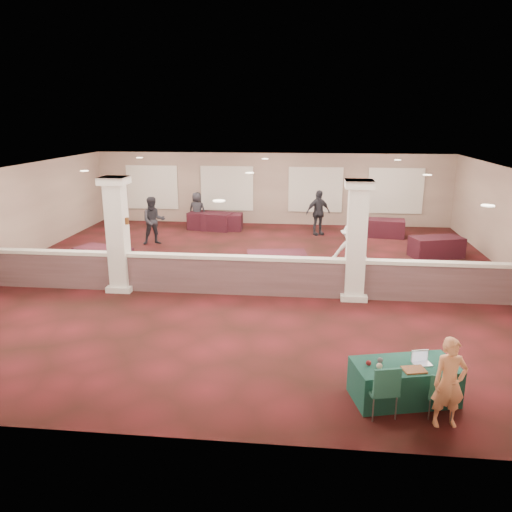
# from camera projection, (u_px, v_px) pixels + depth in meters

# --- Properties ---
(ground) EXTENTS (16.00, 16.00, 0.00)m
(ground) POSITION_uv_depth(u_px,v_px,m) (250.00, 277.00, 15.29)
(ground) COLOR #401012
(ground) RESTS_ON ground
(wall_back) EXTENTS (16.00, 0.04, 3.20)m
(wall_back) POSITION_uv_depth(u_px,v_px,m) (271.00, 189.00, 22.52)
(wall_back) COLOR #7C6155
(wall_back) RESTS_ON ground
(wall_front) EXTENTS (16.00, 0.04, 3.20)m
(wall_front) POSITION_uv_depth(u_px,v_px,m) (184.00, 343.00, 7.20)
(wall_front) COLOR #7C6155
(wall_front) RESTS_ON ground
(ceiling) EXTENTS (16.00, 16.00, 0.02)m
(ceiling) POSITION_uv_depth(u_px,v_px,m) (250.00, 172.00, 14.43)
(ceiling) COLOR white
(ceiling) RESTS_ON wall_back
(partition_wall) EXTENTS (15.60, 0.28, 1.10)m
(partition_wall) POSITION_uv_depth(u_px,v_px,m) (244.00, 275.00, 13.70)
(partition_wall) COLOR #4C3434
(partition_wall) RESTS_ON ground
(column_left) EXTENTS (0.72, 0.72, 3.20)m
(column_left) POSITION_uv_depth(u_px,v_px,m) (118.00, 234.00, 13.78)
(column_left) COLOR silver
(column_left) RESTS_ON ground
(column_right) EXTENTS (0.72, 0.72, 3.20)m
(column_right) POSITION_uv_depth(u_px,v_px,m) (356.00, 240.00, 13.11)
(column_right) COLOR silver
(column_right) RESTS_ON ground
(sconce_left) EXTENTS (0.12, 0.12, 0.18)m
(sconce_left) POSITION_uv_depth(u_px,v_px,m) (107.00, 220.00, 13.71)
(sconce_left) COLOR brown
(sconce_left) RESTS_ON column_left
(sconce_right) EXTENTS (0.12, 0.12, 0.18)m
(sconce_right) POSITION_uv_depth(u_px,v_px,m) (127.00, 221.00, 13.65)
(sconce_right) COLOR brown
(sconce_right) RESTS_ON column_left
(near_table) EXTENTS (1.91, 1.28, 0.67)m
(near_table) POSITION_uv_depth(u_px,v_px,m) (404.00, 382.00, 8.62)
(near_table) COLOR #0F382B
(near_table) RESTS_ON ground
(conf_chair_main) EXTENTS (0.51, 0.51, 0.82)m
(conf_chair_main) POSITION_uv_depth(u_px,v_px,m) (443.00, 392.00, 8.01)
(conf_chair_main) COLOR #205E4D
(conf_chair_main) RESTS_ON ground
(conf_chair_side) EXTENTS (0.57, 0.57, 0.93)m
(conf_chair_side) POSITION_uv_depth(u_px,v_px,m) (384.00, 387.00, 8.05)
(conf_chair_side) COLOR #205E4D
(conf_chair_side) RESTS_ON ground
(woman) EXTENTS (0.59, 0.44, 1.49)m
(woman) POSITION_uv_depth(u_px,v_px,m) (449.00, 383.00, 7.79)
(woman) COLOR #EFAB68
(woman) RESTS_ON ground
(far_table_front_left) EXTENTS (1.97, 1.41, 0.72)m
(far_table_front_left) POSITION_uv_depth(u_px,v_px,m) (104.00, 259.00, 15.97)
(far_table_front_left) COLOR black
(far_table_front_left) RESTS_ON ground
(far_table_front_center) EXTENTS (1.92, 1.15, 0.73)m
(far_table_front_center) POSITION_uv_depth(u_px,v_px,m) (277.00, 264.00, 15.40)
(far_table_front_center) COLOR black
(far_table_front_center) RESTS_ON ground
(far_table_front_right) EXTENTS (1.93, 1.35, 0.71)m
(far_table_front_right) POSITION_uv_depth(u_px,v_px,m) (436.00, 247.00, 17.43)
(far_table_front_right) COLOR black
(far_table_front_right) RESTS_ON ground
(far_table_back_left) EXTENTS (1.98, 1.26, 0.75)m
(far_table_back_left) POSITION_uv_depth(u_px,v_px,m) (210.00, 221.00, 21.67)
(far_table_back_left) COLOR black
(far_table_back_left) RESTS_ON ground
(far_table_back_center) EXTENTS (1.76, 0.91, 0.70)m
(far_table_back_center) POSITION_uv_depth(u_px,v_px,m) (222.00, 222.00, 21.63)
(far_table_back_center) COLOR black
(far_table_back_center) RESTS_ON ground
(far_table_back_right) EXTENTS (1.85, 1.09, 0.71)m
(far_table_back_right) POSITION_uv_depth(u_px,v_px,m) (382.00, 228.00, 20.41)
(far_table_back_right) COLOR black
(far_table_back_right) RESTS_ON ground
(attendee_a) EXTENTS (1.00, 0.80, 1.84)m
(attendee_a) POSITION_uv_depth(u_px,v_px,m) (154.00, 221.00, 19.02)
(attendee_a) COLOR black
(attendee_a) RESTS_ON ground
(attendee_b) EXTENTS (1.19, 0.76, 1.72)m
(attendee_b) POSITION_uv_depth(u_px,v_px,m) (350.00, 253.00, 14.75)
(attendee_b) COLOR white
(attendee_b) RESTS_ON ground
(attendee_c) EXTENTS (1.21, 0.98, 1.86)m
(attendee_c) POSITION_uv_depth(u_px,v_px,m) (318.00, 213.00, 20.57)
(attendee_c) COLOR black
(attendee_c) RESTS_ON ground
(attendee_d) EXTENTS (0.85, 0.55, 1.60)m
(attendee_d) POSITION_uv_depth(u_px,v_px,m) (197.00, 210.00, 21.80)
(attendee_d) COLOR black
(attendee_d) RESTS_ON ground
(laptop_base) EXTENTS (0.35, 0.28, 0.02)m
(laptop_base) POSITION_uv_depth(u_px,v_px,m) (422.00, 364.00, 8.52)
(laptop_base) COLOR silver
(laptop_base) RESTS_ON near_table
(laptop_screen) EXTENTS (0.30, 0.08, 0.20)m
(laptop_screen) POSITION_uv_depth(u_px,v_px,m) (420.00, 355.00, 8.60)
(laptop_screen) COLOR silver
(laptop_screen) RESTS_ON near_table
(screen_glow) EXTENTS (0.27, 0.07, 0.17)m
(screen_glow) POSITION_uv_depth(u_px,v_px,m) (420.00, 356.00, 8.59)
(screen_glow) COLOR silver
(screen_glow) RESTS_ON near_table
(knitting) EXTENTS (0.42, 0.36, 0.03)m
(knitting) POSITION_uv_depth(u_px,v_px,m) (414.00, 370.00, 8.32)
(knitting) COLOR #B35D1C
(knitting) RESTS_ON near_table
(yarn_cream) EXTENTS (0.10, 0.10, 0.10)m
(yarn_cream) POSITION_uv_depth(u_px,v_px,m) (379.00, 366.00, 8.36)
(yarn_cream) COLOR beige
(yarn_cream) RESTS_ON near_table
(yarn_red) EXTENTS (0.09, 0.09, 0.09)m
(yarn_red) POSITION_uv_depth(u_px,v_px,m) (369.00, 363.00, 8.48)
(yarn_red) COLOR maroon
(yarn_red) RESTS_ON near_table
(yarn_grey) EXTENTS (0.10, 0.10, 0.10)m
(yarn_grey) POSITION_uv_depth(u_px,v_px,m) (380.00, 360.00, 8.57)
(yarn_grey) COLOR #4F4F55
(yarn_grey) RESTS_ON near_table
(scissors) EXTENTS (0.11, 0.05, 0.01)m
(scissors) POSITION_uv_depth(u_px,v_px,m) (446.00, 369.00, 8.37)
(scissors) COLOR red
(scissors) RESTS_ON near_table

